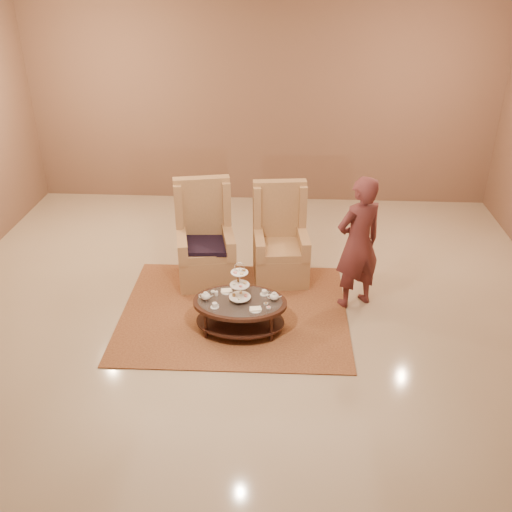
# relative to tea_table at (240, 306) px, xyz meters

# --- Properties ---
(ground) EXTENTS (8.00, 8.00, 0.00)m
(ground) POSITION_rel_tea_table_xyz_m (0.04, 0.16, -0.33)
(ground) COLOR tan
(ground) RESTS_ON ground
(ceiling) EXTENTS (8.00, 8.00, 0.02)m
(ceiling) POSITION_rel_tea_table_xyz_m (0.04, 0.16, -0.33)
(ceiling) COLOR silver
(ceiling) RESTS_ON ground
(wall_back) EXTENTS (8.00, 0.04, 3.50)m
(wall_back) POSITION_rel_tea_table_xyz_m (0.04, 4.16, 1.42)
(wall_back) COLOR brown
(wall_back) RESTS_ON ground
(rug) EXTENTS (2.82, 2.36, 0.01)m
(rug) POSITION_rel_tea_table_xyz_m (-0.10, 0.38, -0.33)
(rug) COLOR #935F34
(rug) RESTS_ON ground
(tea_table) EXTENTS (1.12, 0.79, 0.92)m
(tea_table) POSITION_rel_tea_table_xyz_m (0.00, 0.00, 0.00)
(tea_table) COLOR black
(tea_table) RESTS_ON ground
(armchair_left) EXTENTS (0.89, 0.91, 1.38)m
(armchair_left) POSITION_rel_tea_table_xyz_m (-0.57, 1.23, 0.13)
(armchair_left) COLOR #AE8051
(armchair_left) RESTS_ON ground
(armchair_right) EXTENTS (0.79, 0.81, 1.32)m
(armchair_right) POSITION_rel_tea_table_xyz_m (0.44, 1.34, 0.11)
(armchair_right) COLOR #AE8051
(armchair_right) RESTS_ON ground
(person) EXTENTS (0.75, 0.67, 1.72)m
(person) POSITION_rel_tea_table_xyz_m (1.39, 0.67, 0.53)
(person) COLOR #572526
(person) RESTS_ON ground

